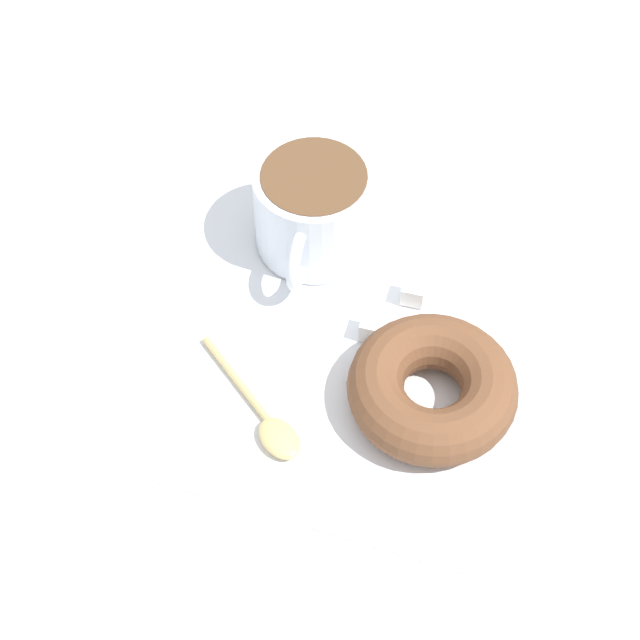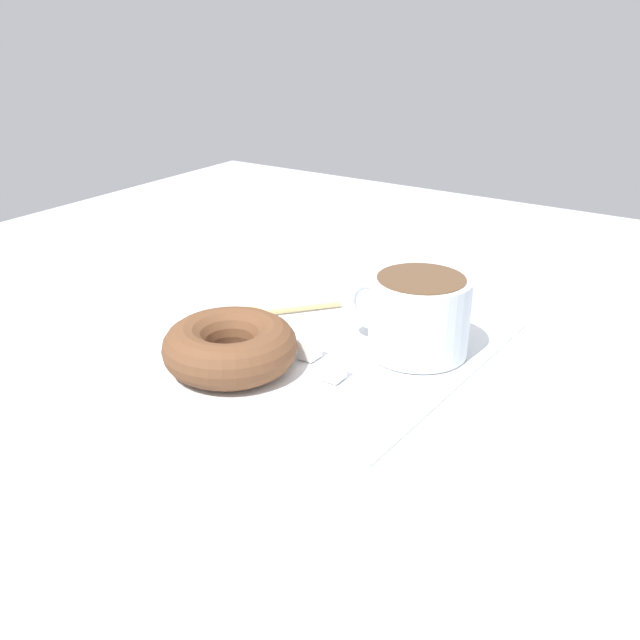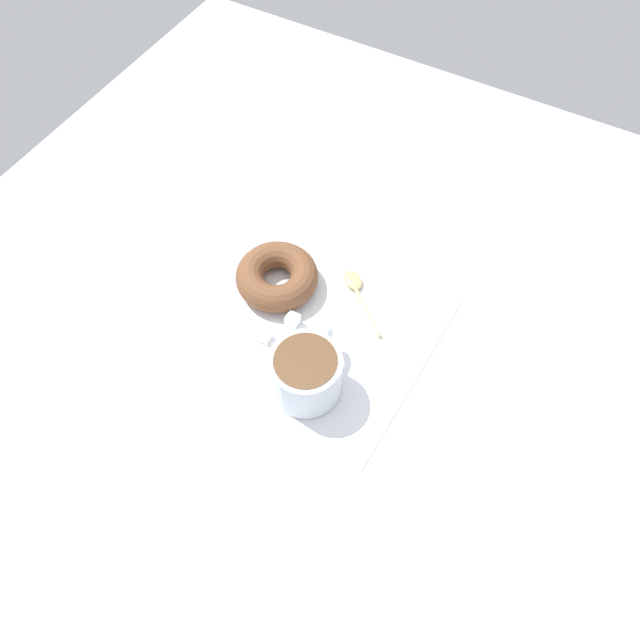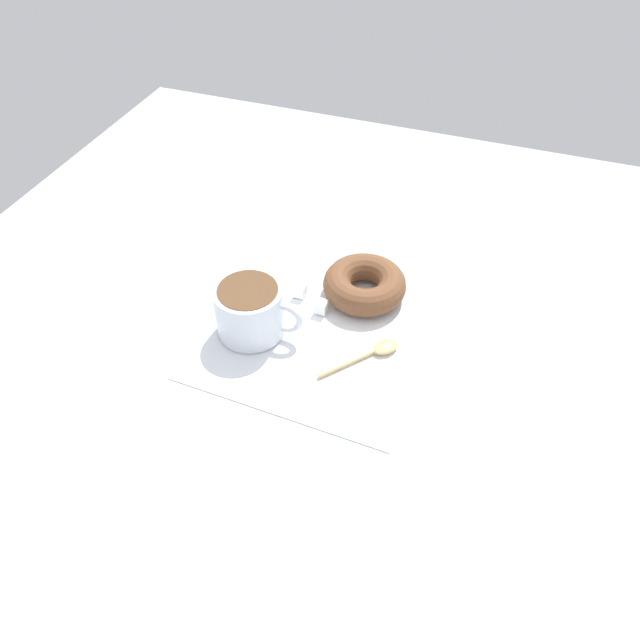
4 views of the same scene
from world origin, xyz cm
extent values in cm
cube|color=#B2BCC6|center=(0.00, 0.00, -1.00)|extent=(120.00, 120.00, 2.00)
cube|color=white|center=(-0.33, -0.87, 0.15)|extent=(30.12, 30.12, 0.30)
cylinder|color=silver|center=(2.52, -9.59, 3.82)|extent=(9.01, 9.01, 7.03)
cylinder|color=brown|center=(2.52, -9.59, 7.13)|extent=(7.81, 7.81, 0.60)
torus|color=silver|center=(2.31, -4.70, 3.82)|extent=(1.11, 4.87, 4.84)
torus|color=brown|center=(-9.18, 2.58, 2.26)|extent=(11.68, 11.68, 3.92)
ellipsoid|color=#D8B772|center=(-0.34, 8.26, 0.75)|extent=(4.30, 4.15, 0.90)
cylinder|color=#D8B772|center=(3.94, 4.70, 0.58)|extent=(7.50, 6.36, 0.56)
cube|color=white|center=(-3.95, -2.04, 1.15)|extent=(1.70, 1.70, 1.70)
cube|color=white|center=(-6.09, -5.97, 1.14)|extent=(1.68, 1.68, 1.68)
camera|label=1|loc=(-12.06, 41.87, 63.74)|focal=60.00mm
camera|label=2|loc=(-50.87, -34.12, 29.47)|focal=40.00mm
camera|label=3|loc=(21.66, -40.37, 72.67)|focal=35.00mm
camera|label=4|loc=(54.82, 18.94, 59.77)|focal=35.00mm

